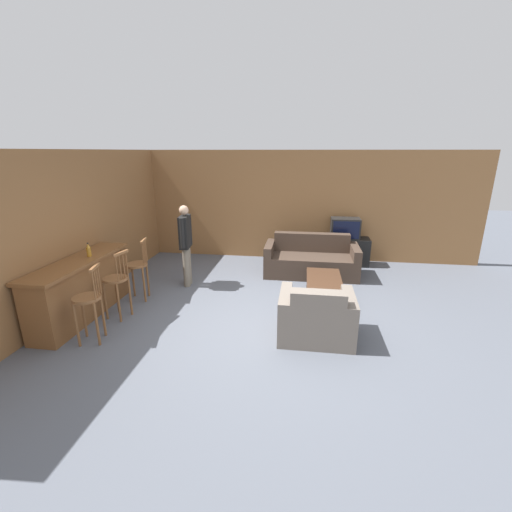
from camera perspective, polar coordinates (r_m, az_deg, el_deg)
The scene contains 14 objects.
ground_plane at distance 5.41m, azimuth 0.47°, elevation -11.26°, with size 24.00×24.00×0.00m, color #565B66.
wall_back at distance 8.40m, azimuth 3.76°, elevation 8.36°, with size 9.40×0.08×2.60m.
wall_left at distance 7.22m, azimuth -23.96°, elevation 5.48°, with size 0.08×8.56×2.60m.
bar_counter at distance 6.15m, azimuth -26.99°, elevation -4.75°, with size 0.55×2.10×0.95m.
bar_chair_near at distance 5.25m, azimuth -26.10°, elevation -7.10°, with size 0.46×0.46×1.11m.
bar_chair_mid at distance 5.82m, azimuth -22.19°, elevation -4.31°, with size 0.45×0.45×1.11m.
bar_chair_far at distance 6.40m, azimuth -19.07°, elevation -2.06°, with size 0.44×0.44×1.11m.
couch_far at distance 7.48m, azimuth 9.16°, elevation -0.76°, with size 1.96×0.90×0.85m.
armchair_near at distance 5.00m, azimuth 9.99°, elevation -10.12°, with size 1.05×0.86×0.83m.
coffee_table at distance 6.24m, azimuth 11.25°, elevation -4.09°, with size 0.61×1.10×0.41m.
tv_unit at distance 8.31m, azimuth 14.36°, elevation 0.81°, with size 1.15×0.47×0.63m.
tv at distance 8.18m, azimuth 14.64°, elevation 4.51°, with size 0.65×0.43×0.47m.
bottle at distance 6.09m, azimuth -26.12°, elevation 0.86°, with size 0.07×0.07×0.23m.
person_by_window at distance 6.75m, azimuth -11.64°, elevation 2.43°, with size 0.21×0.54×1.60m.
Camera 1 is at (0.63, -4.72, 2.57)m, focal length 24.00 mm.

